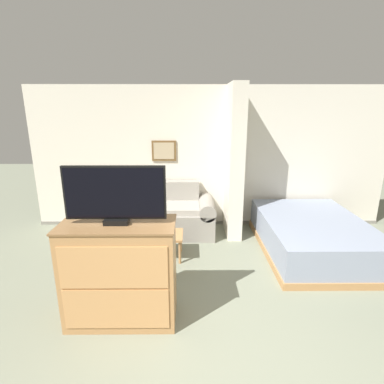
# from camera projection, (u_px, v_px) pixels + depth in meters

# --- Properties ---
(ground_plane) EXTENTS (20.00, 20.00, 0.00)m
(ground_plane) POSITION_uv_depth(u_px,v_px,m) (235.00, 379.00, 2.53)
(ground_plane) COLOR gray
(wall_back) EXTENTS (6.59, 0.16, 2.60)m
(wall_back) POSITION_uv_depth(u_px,v_px,m) (210.00, 158.00, 5.61)
(wall_back) COLOR silver
(wall_back) RESTS_ON ground_plane
(wall_partition_pillar) EXTENTS (0.24, 0.81, 2.60)m
(wall_partition_pillar) POSITION_uv_depth(u_px,v_px,m) (234.00, 162.00, 5.16)
(wall_partition_pillar) COLOR silver
(wall_partition_pillar) RESTS_ON ground_plane
(couch) EXTENTS (1.83, 0.84, 0.90)m
(couch) POSITION_uv_depth(u_px,v_px,m) (164.00, 215.00, 5.39)
(couch) COLOR gray
(couch) RESTS_ON ground_plane
(coffee_table) EXTENTS (0.68, 0.47, 0.38)m
(coffee_table) POSITION_uv_depth(u_px,v_px,m) (160.00, 237.00, 4.50)
(coffee_table) COLOR #B27F4C
(coffee_table) RESTS_ON ground_plane
(side_table) EXTENTS (0.40, 0.40, 0.54)m
(side_table) POSITION_uv_depth(u_px,v_px,m) (103.00, 210.00, 5.36)
(side_table) COLOR #B27F4C
(side_table) RESTS_ON ground_plane
(table_lamp) EXTENTS (0.30, 0.30, 0.48)m
(table_lamp) POSITION_uv_depth(u_px,v_px,m) (101.00, 187.00, 5.25)
(table_lamp) COLOR tan
(table_lamp) RESTS_ON side_table
(tv_dresser) EXTENTS (1.16, 0.54, 1.10)m
(tv_dresser) POSITION_uv_depth(u_px,v_px,m) (121.00, 273.00, 3.12)
(tv_dresser) COLOR #B27F4C
(tv_dresser) RESTS_ON ground_plane
(tv) EXTENTS (0.99, 0.16, 0.58)m
(tv) POSITION_uv_depth(u_px,v_px,m) (115.00, 195.00, 2.89)
(tv) COLOR black
(tv) RESTS_ON tv_dresser
(bed) EXTENTS (1.55, 2.19, 0.53)m
(bed) POSITION_uv_depth(u_px,v_px,m) (312.00, 234.00, 4.75)
(bed) COLOR #B27F4C
(bed) RESTS_ON ground_plane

